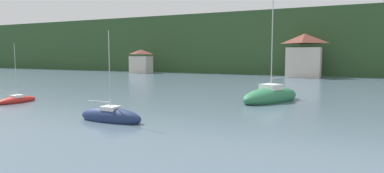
# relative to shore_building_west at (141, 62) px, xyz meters

# --- Properties ---
(wooded_hillside) EXTENTS (352.00, 63.37, 28.52)m
(wooded_hillside) POSITION_rel_shore_building_west_xyz_m (22.77, 41.95, 3.59)
(wooded_hillside) COLOR #2D4C28
(wooded_hillside) RESTS_ON ground_plane
(shore_building_west) EXTENTS (5.49, 3.65, 6.08)m
(shore_building_west) POSITION_rel_shore_building_west_xyz_m (0.00, 0.00, 0.00)
(shore_building_west) COLOR beige
(shore_building_west) RESTS_ON ground_plane
(shore_building_westcentral) EXTENTS (7.07, 6.13, 9.14)m
(shore_building_westcentral) POSITION_rel_shore_building_west_xyz_m (40.29, 1.18, 1.49)
(shore_building_westcentral) COLOR beige
(shore_building_westcentral) RESTS_ON ground_plane
(sailboat_mid_0) EXTENTS (5.14, 1.47, 6.80)m
(sailboat_mid_0) POSITION_rel_shore_building_west_xyz_m (33.28, -52.85, -2.61)
(sailboat_mid_0) COLOR navy
(sailboat_mid_0) RESTS_ON ground_plane
(sailboat_mid_2) EXTENTS (1.44, 4.07, 6.08)m
(sailboat_mid_2) POSITION_rel_shore_building_west_xyz_m (18.92, -49.54, -2.73)
(sailboat_mid_2) COLOR red
(sailboat_mid_2) RESTS_ON ground_plane
(sailboat_far_5) EXTENTS (5.80, 8.65, 12.88)m
(sailboat_far_5) POSITION_rel_shore_building_west_xyz_m (41.54, -38.06, -2.43)
(sailboat_far_5) COLOR #2D754C
(sailboat_far_5) RESTS_ON ground_plane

